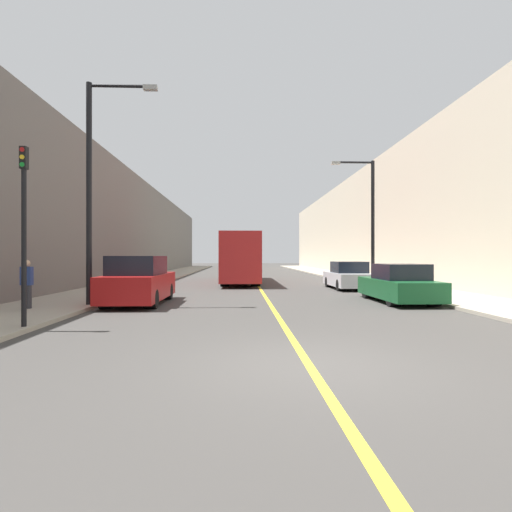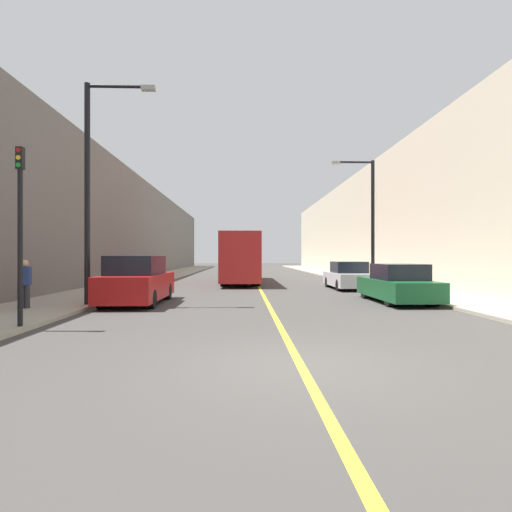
{
  "view_description": "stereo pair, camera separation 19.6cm",
  "coord_description": "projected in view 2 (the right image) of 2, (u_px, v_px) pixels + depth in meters",
  "views": [
    {
      "loc": [
        -1.17,
        -6.65,
        1.84
      ],
      "look_at": [
        -0.14,
        18.22,
        1.86
      ],
      "focal_mm": 28.0,
      "sensor_mm": 36.0,
      "label": 1
    },
    {
      "loc": [
        -0.98,
        -6.66,
        1.84
      ],
      "look_at": [
        -0.14,
        18.22,
        1.86
      ],
      "focal_mm": 28.0,
      "sensor_mm": 36.0,
      "label": 2
    }
  ],
  "objects": [
    {
      "name": "building_row_right",
      "position": [
        380.0,
        224.0,
        37.07
      ],
      "size": [
        4.0,
        72.0,
        9.73
      ],
      "primitive_type": "cube",
      "color": "beige",
      "rests_on": "ground"
    },
    {
      "name": "car_right_near",
      "position": [
        397.0,
        285.0,
        15.93
      ],
      "size": [
        1.9,
        4.64,
        1.54
      ],
      "color": "#145128",
      "rests_on": "ground"
    },
    {
      "name": "car_right_mid",
      "position": [
        348.0,
        277.0,
        22.37
      ],
      "size": [
        1.9,
        4.41,
        1.55
      ],
      "color": "silver",
      "rests_on": "ground"
    },
    {
      "name": "street_lamp_left",
      "position": [
        93.0,
        179.0,
        14.31
      ],
      "size": [
        2.53,
        0.24,
        7.94
      ],
      "color": "black",
      "rests_on": "sidewalk_left"
    },
    {
      "name": "parked_suv_left",
      "position": [
        137.0,
        282.0,
        15.44
      ],
      "size": [
        1.97,
        4.87,
        1.86
      ],
      "color": "maroon",
      "rests_on": "ground"
    },
    {
      "name": "street_lamp_right",
      "position": [
        369.0,
        214.0,
        23.05
      ],
      "size": [
        2.53,
        0.24,
        7.26
      ],
      "color": "black",
      "rests_on": "sidewalk_right"
    },
    {
      "name": "sidewalk_right",
      "position": [
        340.0,
        275.0,
        36.94
      ],
      "size": [
        3.51,
        72.0,
        0.12
      ],
      "primitive_type": "cube",
      "color": "#A89E8C",
      "rests_on": "ground"
    },
    {
      "name": "traffic_light",
      "position": [
        20.0,
        229.0,
        9.81
      ],
      "size": [
        0.16,
        0.18,
        4.41
      ],
      "color": "black",
      "rests_on": "sidewalk_left"
    },
    {
      "name": "building_row_left",
      "position": [
        124.0,
        229.0,
        36.28
      ],
      "size": [
        4.0,
        72.0,
        8.72
      ],
      "primitive_type": "cube",
      "color": "#66605B",
      "rests_on": "ground"
    },
    {
      "name": "sidewalk_left",
      "position": [
        166.0,
        276.0,
        36.4
      ],
      "size": [
        3.51,
        72.0,
        0.12
      ],
      "primitive_type": "cube",
      "color": "#A89E8C",
      "rests_on": "ground"
    },
    {
      "name": "ground_plane",
      "position": [
        301.0,
        366.0,
        6.69
      ],
      "size": [
        200.0,
        200.0,
        0.0
      ],
      "primitive_type": "plane",
      "color": "#3F3D3A"
    },
    {
      "name": "pedestrian",
      "position": [
        25.0,
        283.0,
        13.21
      ],
      "size": [
        0.35,
        0.22,
        1.6
      ],
      "color": "#2D2D33",
      "rests_on": "sidewalk_left"
    },
    {
      "name": "bus",
      "position": [
        241.0,
        257.0,
        28.09
      ],
      "size": [
        2.42,
        11.91,
        3.27
      ],
      "color": "#AD1E1E",
      "rests_on": "ground"
    },
    {
      "name": "road_center_line",
      "position": [
        253.0,
        276.0,
        36.67
      ],
      "size": [
        0.16,
        72.0,
        0.01
      ],
      "primitive_type": "cube",
      "color": "gold",
      "rests_on": "ground"
    }
  ]
}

